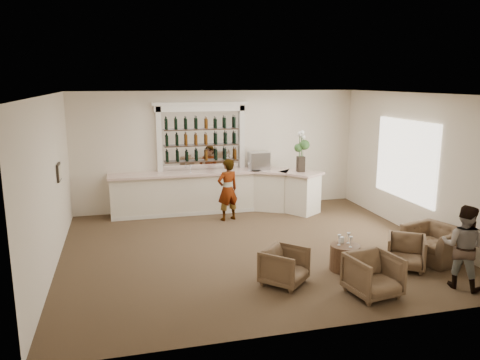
% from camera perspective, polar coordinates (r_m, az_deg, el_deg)
% --- Properties ---
extents(ground, '(8.00, 8.00, 0.00)m').
position_cam_1_polar(ground, '(10.27, 1.50, -8.31)').
color(ground, brown).
rests_on(ground, ground).
extents(room_shell, '(8.04, 7.02, 3.32)m').
position_cam_1_polar(room_shell, '(10.43, 1.36, 5.26)').
color(room_shell, beige).
rests_on(room_shell, ground).
extents(bar_counter, '(5.72, 1.80, 1.14)m').
position_cam_1_polar(bar_counter, '(12.86, -2.84, -1.45)').
color(bar_counter, white).
rests_on(bar_counter, ground).
extents(back_bar_alcove, '(2.64, 0.25, 3.00)m').
position_cam_1_polar(back_bar_alcove, '(12.94, -4.74, 5.17)').
color(back_bar_alcove, white).
rests_on(back_bar_alcove, ground).
extents(cocktail_table, '(0.57, 0.57, 0.50)m').
position_cam_1_polar(cocktail_table, '(9.29, 12.65, -9.20)').
color(cocktail_table, '#513923').
rests_on(cocktail_table, ground).
extents(sommelier, '(0.68, 0.55, 1.62)m').
position_cam_1_polar(sommelier, '(12.07, -1.52, -1.19)').
color(sommelier, gray).
rests_on(sommelier, ground).
extents(guest, '(0.90, 0.92, 1.49)m').
position_cam_1_polar(guest, '(9.06, 25.57, -7.34)').
color(guest, gray).
rests_on(guest, ground).
extents(armchair_left, '(1.02, 1.02, 0.66)m').
position_cam_1_polar(armchair_left, '(8.50, 5.44, -10.42)').
color(armchair_left, brown).
rests_on(armchair_left, ground).
extents(armchair_center, '(0.89, 0.91, 0.72)m').
position_cam_1_polar(armchair_center, '(8.33, 15.92, -11.09)').
color(armchair_center, brown).
rests_on(armchair_center, ground).
extents(armchair_right, '(0.97, 0.98, 0.65)m').
position_cam_1_polar(armchair_right, '(9.67, 19.60, -8.29)').
color(armchair_right, brown).
rests_on(armchair_right, ground).
extents(armchair_far, '(1.20, 1.28, 0.69)m').
position_cam_1_polar(armchair_far, '(10.32, 22.67, -7.15)').
color(armchair_far, brown).
rests_on(armchair_far, ground).
extents(espresso_machine, '(0.55, 0.46, 0.48)m').
position_cam_1_polar(espresso_machine, '(13.06, 2.30, 2.38)').
color(espresso_machine, '#B8B8BD').
rests_on(espresso_machine, bar_counter).
extents(flower_vase, '(0.29, 0.29, 1.11)m').
position_cam_1_polar(flower_vase, '(12.72, 7.46, 3.79)').
color(flower_vase, black).
rests_on(flower_vase, bar_counter).
extents(wine_glass_bar_left, '(0.07, 0.07, 0.21)m').
position_cam_1_polar(wine_glass_bar_left, '(12.62, -6.05, 1.36)').
color(wine_glass_bar_left, white).
rests_on(wine_glass_bar_left, bar_counter).
extents(wine_glass_bar_right, '(0.07, 0.07, 0.21)m').
position_cam_1_polar(wine_glass_bar_right, '(12.92, 1.09, 1.67)').
color(wine_glass_bar_right, white).
rests_on(wine_glass_bar_right, bar_counter).
extents(wine_glass_tbl_a, '(0.07, 0.07, 0.21)m').
position_cam_1_polar(wine_glass_tbl_a, '(9.15, 11.99, -7.15)').
color(wine_glass_tbl_a, white).
rests_on(wine_glass_tbl_a, cocktail_table).
extents(wine_glass_tbl_b, '(0.07, 0.07, 0.21)m').
position_cam_1_polar(wine_glass_tbl_b, '(9.29, 13.08, -6.91)').
color(wine_glass_tbl_b, white).
rests_on(wine_glass_tbl_b, cocktail_table).
extents(wine_glass_tbl_c, '(0.07, 0.07, 0.21)m').
position_cam_1_polar(wine_glass_tbl_c, '(9.08, 13.35, -7.36)').
color(wine_glass_tbl_c, white).
rests_on(wine_glass_tbl_c, cocktail_table).
extents(napkin_holder, '(0.08, 0.08, 0.12)m').
position_cam_1_polar(napkin_holder, '(9.30, 12.24, -7.14)').
color(napkin_holder, white).
rests_on(napkin_holder, cocktail_table).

